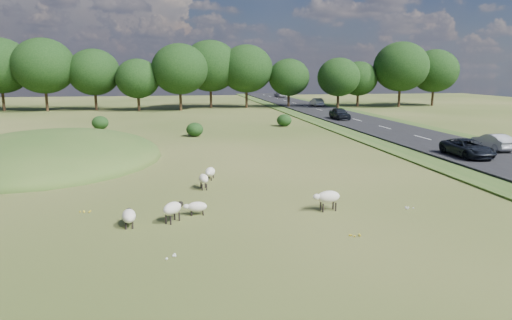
{
  "coord_description": "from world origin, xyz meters",
  "views": [
    {
      "loc": [
        -2.7,
        -23.2,
        6.39
      ],
      "look_at": [
        2.0,
        4.0,
        1.0
      ],
      "focal_mm": 32.0,
      "sensor_mm": 36.0,
      "label": 1
    }
  ],
  "objects_px": {
    "sheep_1": "(196,207)",
    "sheep_5": "(173,208)",
    "car_2": "(340,113)",
    "sheep_4": "(328,197)",
    "car_5": "(493,142)",
    "sheep_3": "(129,216)",
    "sheep_2": "(210,172)",
    "car_3": "(317,102)",
    "car_4": "(468,148)",
    "car_0": "(281,94)",
    "sheep_0": "(204,179)"
  },
  "relations": [
    {
      "from": "car_0",
      "to": "sheep_0",
      "type": "bearing_deg",
      "value": 74.36
    },
    {
      "from": "sheep_2",
      "to": "sheep_3",
      "type": "bearing_deg",
      "value": -10.95
    },
    {
      "from": "sheep_0",
      "to": "sheep_5",
      "type": "height_order",
      "value": "sheep_5"
    },
    {
      "from": "sheep_4",
      "to": "car_4",
      "type": "xyz_separation_m",
      "value": [
        14.06,
        10.17,
        0.21
      ]
    },
    {
      "from": "sheep_5",
      "to": "car_4",
      "type": "distance_m",
      "value": 23.62
    },
    {
      "from": "sheep_4",
      "to": "car_4",
      "type": "relative_size",
      "value": 0.3
    },
    {
      "from": "sheep_2",
      "to": "car_5",
      "type": "bearing_deg",
      "value": 119.01
    },
    {
      "from": "sheep_5",
      "to": "car_5",
      "type": "distance_m",
      "value": 28.07
    },
    {
      "from": "sheep_1",
      "to": "sheep_3",
      "type": "height_order",
      "value": "sheep_3"
    },
    {
      "from": "sheep_5",
      "to": "car_2",
      "type": "xyz_separation_m",
      "value": [
        21.12,
        37.36,
        0.37
      ]
    },
    {
      "from": "sheep_3",
      "to": "car_5",
      "type": "height_order",
      "value": "car_5"
    },
    {
      "from": "car_0",
      "to": "car_4",
      "type": "height_order",
      "value": "car_0"
    },
    {
      "from": "car_4",
      "to": "car_5",
      "type": "relative_size",
      "value": 1.16
    },
    {
      "from": "sheep_5",
      "to": "car_2",
      "type": "relative_size",
      "value": 0.28
    },
    {
      "from": "sheep_0",
      "to": "car_5",
      "type": "height_order",
      "value": "car_5"
    },
    {
      "from": "sheep_3",
      "to": "car_5",
      "type": "relative_size",
      "value": 0.33
    },
    {
      "from": "sheep_2",
      "to": "car_2",
      "type": "xyz_separation_m",
      "value": [
        18.99,
        29.8,
        0.53
      ]
    },
    {
      "from": "sheep_4",
      "to": "car_2",
      "type": "height_order",
      "value": "car_2"
    },
    {
      "from": "car_5",
      "to": "sheep_2",
      "type": "bearing_deg",
      "value": 13.2
    },
    {
      "from": "sheep_0",
      "to": "car_3",
      "type": "bearing_deg",
      "value": -26.63
    },
    {
      "from": "car_2",
      "to": "car_4",
      "type": "xyz_separation_m",
      "value": [
        0.0,
        -26.8,
        -0.11
      ]
    },
    {
      "from": "car_2",
      "to": "car_3",
      "type": "height_order",
      "value": "car_2"
    },
    {
      "from": "sheep_4",
      "to": "car_5",
      "type": "xyz_separation_m",
      "value": [
        17.86,
        12.51,
        0.22
      ]
    },
    {
      "from": "car_2",
      "to": "car_4",
      "type": "height_order",
      "value": "car_2"
    },
    {
      "from": "sheep_1",
      "to": "sheep_3",
      "type": "relative_size",
      "value": 0.82
    },
    {
      "from": "car_3",
      "to": "sheep_2",
      "type": "bearing_deg",
      "value": 66.33
    },
    {
      "from": "sheep_3",
      "to": "sheep_5",
      "type": "height_order",
      "value": "sheep_5"
    },
    {
      "from": "sheep_1",
      "to": "sheep_5",
      "type": "distance_m",
      "value": 1.33
    },
    {
      "from": "car_0",
      "to": "sheep_2",
      "type": "bearing_deg",
      "value": 74.29
    },
    {
      "from": "sheep_2",
      "to": "car_2",
      "type": "height_order",
      "value": "car_2"
    },
    {
      "from": "sheep_0",
      "to": "sheep_3",
      "type": "height_order",
      "value": "sheep_0"
    },
    {
      "from": "car_2",
      "to": "sheep_5",
      "type": "bearing_deg",
      "value": -119.48
    },
    {
      "from": "car_3",
      "to": "car_4",
      "type": "bearing_deg",
      "value": 85.57
    },
    {
      "from": "sheep_5",
      "to": "sheep_1",
      "type": "bearing_deg",
      "value": -14.19
    },
    {
      "from": "sheep_2",
      "to": "car_3",
      "type": "height_order",
      "value": "car_3"
    },
    {
      "from": "sheep_3",
      "to": "car_4",
      "type": "distance_m",
      "value": 25.36
    },
    {
      "from": "car_2",
      "to": "car_5",
      "type": "distance_m",
      "value": 24.75
    },
    {
      "from": "car_2",
      "to": "car_5",
      "type": "relative_size",
      "value": 1.11
    },
    {
      "from": "sheep_1",
      "to": "car_0",
      "type": "xyz_separation_m",
      "value": [
        23.89,
        87.8,
        0.63
      ]
    },
    {
      "from": "sheep_0",
      "to": "car_5",
      "type": "relative_size",
      "value": 0.3
    },
    {
      "from": "car_3",
      "to": "car_4",
      "type": "relative_size",
      "value": 0.94
    },
    {
      "from": "sheep_0",
      "to": "sheep_4",
      "type": "relative_size",
      "value": 0.86
    },
    {
      "from": "sheep_0",
      "to": "car_3",
      "type": "relative_size",
      "value": 0.27
    },
    {
      "from": "car_2",
      "to": "sheep_4",
      "type": "bearing_deg",
      "value": -110.83
    },
    {
      "from": "sheep_3",
      "to": "car_2",
      "type": "distance_m",
      "value": 44.06
    },
    {
      "from": "sheep_1",
      "to": "sheep_4",
      "type": "height_order",
      "value": "sheep_4"
    },
    {
      "from": "sheep_1",
      "to": "sheep_5",
      "type": "bearing_deg",
      "value": 36.8
    },
    {
      "from": "sheep_1",
      "to": "car_3",
      "type": "bearing_deg",
      "value": -113.12
    },
    {
      "from": "sheep_4",
      "to": "car_2",
      "type": "distance_m",
      "value": 39.55
    },
    {
      "from": "sheep_5",
      "to": "car_4",
      "type": "xyz_separation_m",
      "value": [
        21.12,
        10.57,
        0.26
      ]
    }
  ]
}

